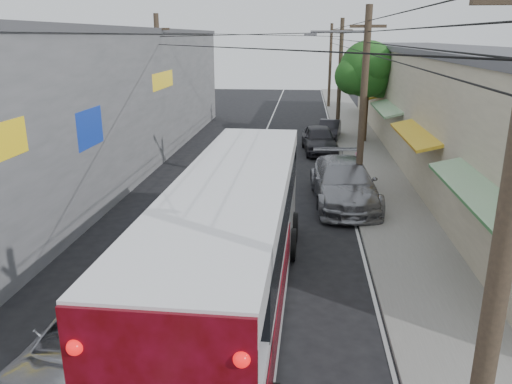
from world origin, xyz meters
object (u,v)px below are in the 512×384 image
jeepney (92,344)px  pedestrian_near (357,167)px  parked_car_far (329,130)px  coach_bus (235,240)px  parked_car_mid (319,139)px  parked_suv (344,182)px  pedestrian_far (359,173)px

jeepney → pedestrian_near: (6.80, 14.72, 0.16)m
jeepney → parked_car_far: size_ratio=1.35×
coach_bus → pedestrian_near: coach_bus is taller
coach_bus → parked_car_mid: coach_bus is taller
parked_suv → parked_car_mid: 9.75m
coach_bus → parked_suv: coach_bus is taller
parked_car_far → parked_suv: bearing=-82.6°
jeepney → pedestrian_near: size_ratio=3.40×
coach_bus → pedestrian_far: bearing=69.6°
coach_bus → parked_car_far: bearing=82.6°
jeepney → pedestrian_far: 15.41m
coach_bus → parked_car_far: size_ratio=3.24×
jeepney → parked_car_mid: (5.20, 21.72, 0.08)m
coach_bus → pedestrian_near: size_ratio=8.19×
parked_car_mid → parked_car_far: (0.80, 4.28, -0.17)m
jeepney → parked_car_mid: bearing=79.4°
coach_bus → parked_car_mid: 18.82m
jeepney → parked_car_mid: size_ratio=1.10×
parked_car_mid → pedestrian_far: bearing=-84.2°
coach_bus → pedestrian_near: (4.20, 11.62, -0.99)m
pedestrian_near → pedestrian_far: size_ratio=1.08×
parked_car_far → pedestrian_near: 11.31m
jeepney → parked_car_far: (6.00, 26.00, -0.09)m
coach_bus → pedestrian_far: coach_bus is taller
parked_suv → parked_car_far: 14.00m
parked_car_mid → parked_suv: bearing=-91.0°
coach_bus → parked_suv: (3.40, 8.89, -0.97)m
pedestrian_near → pedestrian_far: (0.00, -0.90, -0.06)m
parked_car_mid → pedestrian_near: 7.17m
parked_suv → jeepney: bearing=-120.3°
parked_car_far → pedestrian_far: (0.80, -12.18, 0.19)m
parked_car_far → pedestrian_far: bearing=-78.9°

